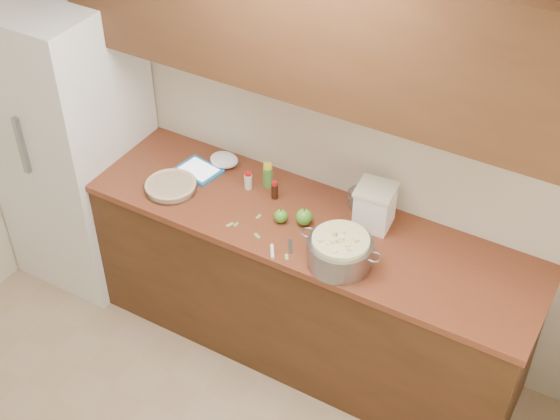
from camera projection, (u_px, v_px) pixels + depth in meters
The scene contains 21 objects.
room_shell at pixel (90, 365), 2.77m from camera, with size 3.60×3.60×3.60m.
counter_run at pixel (291, 280), 4.29m from camera, with size 2.64×0.68×0.92m.
upper_cabinets at pixel (311, 19), 3.45m from camera, with size 2.60×0.34×0.70m, color #502F18.
fridge at pixel (74, 143), 4.54m from camera, with size 0.70×0.70×1.80m, color white.
pie at pixel (171, 186), 4.16m from camera, with size 0.28×0.28×0.05m.
colander at pixel (340, 251), 3.69m from camera, with size 0.42×0.31×0.16m.
flour_canister at pixel (375, 206), 3.88m from camera, with size 0.21×0.21×0.23m.
tablet at pixel (199, 170), 4.29m from camera, with size 0.26×0.22×0.02m.
paring_knife at pixel (275, 251), 3.79m from camera, with size 0.12×0.18×0.02m.
lemon_bottle at pixel (268, 175), 4.15m from camera, with size 0.05×0.05×0.14m.
cinnamon_shaker at pixel (248, 180), 4.15m from camera, with size 0.04×0.04×0.11m.
vanilla_bottle at pixel (275, 190), 4.09m from camera, with size 0.04×0.04×0.11m.
mixing_bowl at pixel (365, 199), 4.05m from camera, with size 0.19×0.19×0.07m.
paper_towel at pixel (224, 160), 4.32m from camera, with size 0.16×0.13×0.07m, color white.
apple_left at pixel (281, 216), 3.95m from camera, with size 0.07×0.07×0.08m.
apple_center at pixel (304, 217), 3.93m from camera, with size 0.09×0.09×0.10m.
peel_a at pixel (236, 224), 3.95m from camera, with size 0.03×0.01×0.00m, color #81B558.
peel_b at pixel (258, 217), 4.00m from camera, with size 0.04×0.01×0.00m, color #81B558.
peel_c at pixel (230, 225), 3.95m from camera, with size 0.04×0.02×0.00m, color #81B558.
peel_d at pixel (287, 257), 3.76m from camera, with size 0.04×0.02×0.00m, color #81B558.
peel_e at pixel (257, 236), 3.88m from camera, with size 0.04×0.02×0.00m, color #81B558.
Camera 1 is at (1.48, -1.21, 3.49)m, focal length 50.00 mm.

